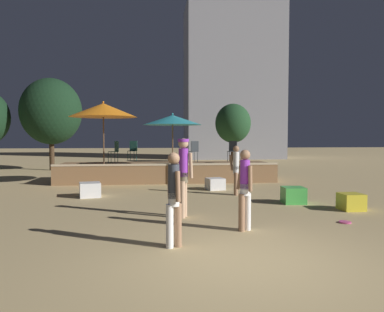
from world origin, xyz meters
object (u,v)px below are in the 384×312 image
object	(u,v)px
person_0	(236,169)
frisbee_disc	(345,222)
cube_seat_3	(351,202)
bistro_chair_1	(115,149)
background_tree_0	(51,112)
person_3	(245,187)
patio_umbrella_0	(103,110)
person_1	(183,172)
background_tree_2	(233,123)
person_2	(174,197)
bistro_chair_0	(194,149)
cube_seat_1	(215,184)
bistro_chair_2	(133,149)
patio_umbrella_1	(173,120)
cube_seat_0	(90,190)
cube_seat_2	(293,195)
bistro_chair_3	(232,149)

from	to	relation	value
person_0	frisbee_disc	world-z (taller)	person_0
cube_seat_3	person_0	world-z (taller)	person_0
bistro_chair_1	background_tree_0	world-z (taller)	background_tree_0
person_3	bistro_chair_1	size ratio (longest dim) A/B	1.84
patio_umbrella_0	person_1	xyz separation A→B (m)	(2.62, -6.44, -1.89)
cube_seat_3	background_tree_2	bearing A→B (deg)	87.63
person_2	background_tree_2	world-z (taller)	background_tree_2
person_1	background_tree_0	size ratio (longest dim) A/B	0.36
bistro_chair_0	frisbee_disc	bearing A→B (deg)	85.36
cube_seat_1	bistro_chair_2	bearing A→B (deg)	130.23
person_1	background_tree_2	xyz separation A→B (m)	(5.17, 17.70, 1.79)
cube_seat_3	background_tree_2	distance (m)	17.52
patio_umbrella_1	cube_seat_0	size ratio (longest dim) A/B	3.76
patio_umbrella_0	background_tree_0	world-z (taller)	background_tree_0
person_3	background_tree_0	size ratio (longest dim) A/B	0.31
cube_seat_3	person_3	world-z (taller)	person_3
cube_seat_1	person_3	size ratio (longest dim) A/B	0.42
person_0	person_1	size ratio (longest dim) A/B	0.86
cube_seat_1	person_1	bearing A→B (deg)	-108.98
person_2	bistro_chair_2	bearing A→B (deg)	73.66
person_3	cube_seat_2	bearing A→B (deg)	-152.88
patio_umbrella_0	person_2	world-z (taller)	patio_umbrella_0
cube_seat_1	person_0	xyz separation A→B (m)	(0.47, -1.30, 0.65)
cube_seat_3	person_1	distance (m)	4.55
bistro_chair_2	background_tree_0	world-z (taller)	background_tree_0
frisbee_disc	background_tree_2	distance (m)	18.97
bistro_chair_2	bistro_chair_3	xyz separation A→B (m)	(4.39, -0.86, 0.00)
patio_umbrella_1	cube_seat_3	size ratio (longest dim) A/B	5.09
person_1	background_tree_2	world-z (taller)	background_tree_2
cube_seat_2	background_tree_2	xyz separation A→B (m)	(1.84, 16.16, 2.65)
cube_seat_0	cube_seat_3	size ratio (longest dim) A/B	1.35
bistro_chair_0	background_tree_0	bearing A→B (deg)	-62.52
cube_seat_3	person_1	world-z (taller)	person_1
person_0	person_3	distance (m)	4.73
cube_seat_0	cube_seat_2	bearing A→B (deg)	-16.74
patio_umbrella_1	background_tree_2	world-z (taller)	background_tree_2
person_0	frisbee_disc	distance (m)	4.56
bistro_chair_0	bistro_chair_3	distance (m)	1.79
bistro_chair_0	cube_seat_2	bearing A→B (deg)	90.61
person_3	bistro_chair_1	world-z (taller)	bistro_chair_1
cube_seat_1	background_tree_0	xyz separation A→B (m)	(-7.99, 8.98, 3.17)
bistro_chair_3	background_tree_0	xyz separation A→B (m)	(-9.26, 6.16, 1.99)
person_1	frisbee_disc	bearing A→B (deg)	-84.67
bistro_chair_1	background_tree_2	world-z (taller)	background_tree_2
patio_umbrella_0	background_tree_0	bearing A→B (deg)	118.22
bistro_chair_1	bistro_chair_3	size ratio (longest dim) A/B	1.00
cube_seat_1	person_0	bearing A→B (deg)	-70.34
person_0	bistro_chair_3	distance (m)	4.24
patio_umbrella_1	frisbee_disc	bearing A→B (deg)	-64.41
cube_seat_2	cube_seat_3	world-z (taller)	cube_seat_2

